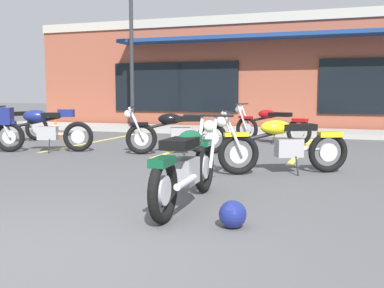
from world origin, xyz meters
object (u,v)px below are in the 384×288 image
at_px(motorcycle_blue_standard, 271,125).
at_px(motorcycle_red_sportbike, 9,124).
at_px(helmet_on_pavement, 233,214).
at_px(parking_lot_lamp_post, 130,26).
at_px(motorcycle_orange_scrambler, 38,127).
at_px(traffic_cone, 56,128).
at_px(motorcycle_foreground_classic, 187,164).
at_px(motorcycle_black_cruiser, 283,144).
at_px(motorcycle_silver_naked, 176,131).

bearing_deg(motorcycle_blue_standard, motorcycle_red_sportbike, -161.97).
height_order(helmet_on_pavement, parking_lot_lamp_post, parking_lot_lamp_post).
bearing_deg(motorcycle_orange_scrambler, traffic_cone, 119.62).
relative_size(motorcycle_foreground_classic, parking_lot_lamp_post, 0.42).
bearing_deg(motorcycle_blue_standard, traffic_cone, -176.13).
distance_m(motorcycle_black_cruiser, traffic_cone, 7.92).
relative_size(motorcycle_red_sportbike, motorcycle_silver_naked, 0.99).
bearing_deg(traffic_cone, motorcycle_red_sportbike, -97.53).
height_order(motorcycle_blue_standard, traffic_cone, motorcycle_blue_standard).
height_order(motorcycle_orange_scrambler, traffic_cone, motorcycle_orange_scrambler).
relative_size(motorcycle_foreground_classic, traffic_cone, 3.98).
relative_size(motorcycle_black_cruiser, parking_lot_lamp_post, 0.38).
bearing_deg(motorcycle_orange_scrambler, motorcycle_foreground_classic, -36.32).
bearing_deg(motorcycle_orange_scrambler, motorcycle_blue_standard, 37.09).
bearing_deg(motorcycle_black_cruiser, parking_lot_lamp_post, 133.92).
distance_m(motorcycle_red_sportbike, motorcycle_black_cruiser, 7.47).
xyz_separation_m(motorcycle_red_sportbike, motorcycle_orange_scrambler, (1.86, -1.28, 0.07)).
height_order(motorcycle_blue_standard, motorcycle_orange_scrambler, same).
xyz_separation_m(motorcycle_black_cruiser, motorcycle_orange_scrambler, (-5.26, 0.96, 0.07)).
bearing_deg(motorcycle_silver_naked, parking_lot_lamp_post, 126.99).
xyz_separation_m(helmet_on_pavement, traffic_cone, (-6.89, 6.92, 0.13)).
height_order(motorcycle_foreground_classic, motorcycle_silver_naked, same).
distance_m(motorcycle_blue_standard, motorcycle_orange_scrambler, 5.49).
relative_size(traffic_cone, parking_lot_lamp_post, 0.11).
relative_size(motorcycle_black_cruiser, motorcycle_blue_standard, 0.95).
relative_size(motorcycle_black_cruiser, traffic_cone, 3.65).
xyz_separation_m(motorcycle_black_cruiser, helmet_on_pavement, (-0.02, -3.06, -0.33)).
bearing_deg(parking_lot_lamp_post, motorcycle_black_cruiser, -46.08).
distance_m(motorcycle_silver_naked, parking_lot_lamp_post, 5.78).
bearing_deg(helmet_on_pavement, traffic_cone, 134.86).
xyz_separation_m(motorcycle_orange_scrambler, traffic_cone, (-1.65, 2.90, -0.27)).
bearing_deg(helmet_on_pavement, parking_lot_lamp_post, 121.89).
bearing_deg(motorcycle_silver_naked, helmet_on_pavement, -63.04).
distance_m(motorcycle_foreground_classic, motorcycle_red_sportbike, 7.91).
distance_m(motorcycle_silver_naked, helmet_on_pavement, 5.24).
bearing_deg(motorcycle_foreground_classic, traffic_cone, 134.79).
relative_size(motorcycle_silver_naked, parking_lot_lamp_post, 0.39).
height_order(motorcycle_foreground_classic, traffic_cone, motorcycle_foreground_classic).
bearing_deg(motorcycle_red_sportbike, motorcycle_orange_scrambler, -34.44).
height_order(motorcycle_foreground_classic, motorcycle_blue_standard, same).
bearing_deg(motorcycle_silver_naked, motorcycle_black_cruiser, -33.81).
bearing_deg(motorcycle_orange_scrambler, motorcycle_black_cruiser, -10.35).
distance_m(motorcycle_red_sportbike, parking_lot_lamp_post, 4.72).
bearing_deg(traffic_cone, motorcycle_black_cruiser, -29.20).
height_order(motorcycle_black_cruiser, motorcycle_blue_standard, same).
bearing_deg(traffic_cone, motorcycle_orange_scrambler, -60.38).
height_order(motorcycle_black_cruiser, helmet_on_pavement, motorcycle_black_cruiser).
xyz_separation_m(motorcycle_red_sportbike, motorcycle_black_cruiser, (7.12, -2.24, 0.00)).
height_order(motorcycle_blue_standard, parking_lot_lamp_post, parking_lot_lamp_post).
height_order(motorcycle_silver_naked, traffic_cone, motorcycle_silver_naked).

